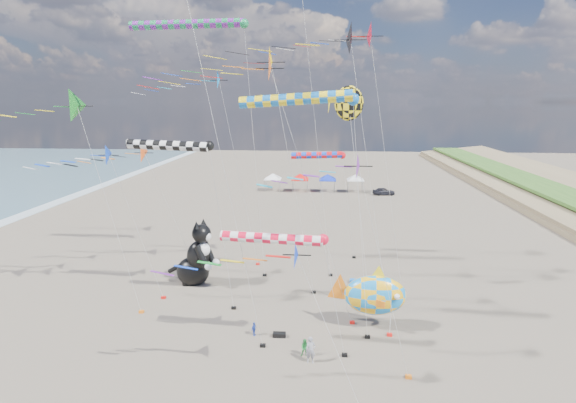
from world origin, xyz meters
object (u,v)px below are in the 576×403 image
at_px(cat_inflatable, 196,251).
at_px(child_green, 305,348).
at_px(person_adult, 311,350).
at_px(parked_car, 384,191).
at_px(fish_inflatable, 374,295).
at_px(child_blue, 254,329).

distance_m(cat_inflatable, child_green, 15.38).
bearing_deg(cat_inflatable, person_adult, -26.99).
height_order(person_adult, parked_car, person_adult).
bearing_deg(fish_inflatable, cat_inflatable, 154.49).
distance_m(cat_inflatable, parked_car, 46.87).
bearing_deg(cat_inflatable, fish_inflatable, -4.35).
height_order(person_adult, child_blue, person_adult).
height_order(person_adult, child_green, person_adult).
bearing_deg(child_blue, child_green, -96.17).
bearing_deg(parked_car, child_blue, 156.77).
bearing_deg(child_blue, parked_car, 9.72).
xyz_separation_m(fish_inflatable, person_adult, (-4.36, -4.72, -1.75)).
bearing_deg(fish_inflatable, person_adult, -132.74).
relative_size(cat_inflatable, fish_inflatable, 1.02).
distance_m(child_blue, parked_car, 52.49).
xyz_separation_m(cat_inflatable, fish_inflatable, (14.99, -7.16, -0.41)).
height_order(cat_inflatable, fish_inflatable, cat_inflatable).
bearing_deg(child_green, child_blue, 149.40).
xyz_separation_m(person_adult, child_green, (-0.37, 0.68, -0.27)).
bearing_deg(person_adult, parked_car, 74.05).
relative_size(fish_inflatable, parked_car, 1.55).
bearing_deg(child_green, cat_inflatable, 134.74).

